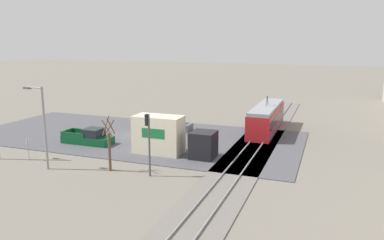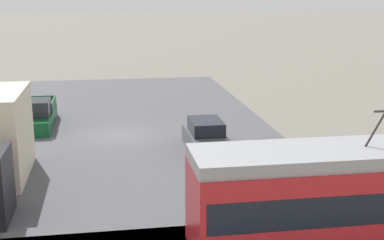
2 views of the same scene
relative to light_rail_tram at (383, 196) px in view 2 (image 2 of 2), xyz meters
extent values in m
plane|color=slate|center=(7.94, -14.54, -1.67)|extent=(320.00, 320.00, 0.00)
cube|color=#4C4C51|center=(7.94, -14.54, -1.63)|extent=(18.04, 39.28, 0.08)
cube|color=#B21E23|center=(0.00, 0.00, -0.16)|extent=(12.40, 2.72, 2.86)
cube|color=black|center=(0.00, 0.00, 0.18)|extent=(12.03, 2.75, 0.95)
cube|color=#1970AD|center=(0.00, 0.00, -1.04)|extent=(12.28, 2.76, 0.27)
cylinder|color=#2D2D33|center=(0.45, 0.00, 2.23)|extent=(0.66, 0.07, 1.15)
cube|color=#0C4723|center=(12.85, -17.44, -1.17)|extent=(2.08, 5.68, 0.84)
cube|color=black|center=(12.85, -16.65, -0.29)|extent=(1.91, 1.93, 0.91)
cube|color=#0C4723|center=(13.81, -18.63, -0.50)|extent=(0.12, 2.84, 0.49)
cube|color=#0C4723|center=(11.90, -18.63, -0.50)|extent=(0.12, 2.84, 0.49)
cube|color=#0C4723|center=(12.85, -20.17, -0.50)|extent=(1.91, 0.23, 0.49)
cube|color=red|center=(13.66, -20.25, -0.91)|extent=(0.14, 0.04, 0.18)
cube|color=#4C5156|center=(3.69, -10.96, -1.13)|extent=(1.83, 4.47, 0.91)
cube|color=black|center=(3.69, -10.96, -0.34)|extent=(1.57, 2.33, 0.67)
camera|label=1|loc=(46.21, 7.29, 9.33)|focal=35.00mm
camera|label=2|loc=(8.63, 14.79, 6.41)|focal=50.00mm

